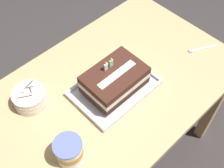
% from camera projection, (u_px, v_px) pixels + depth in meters
% --- Properties ---
extents(ground_plane, '(8.00, 8.00, 0.00)m').
position_uv_depth(ground_plane, '(110.00, 153.00, 1.91)').
color(ground_plane, '#383333').
extents(dining_table, '(1.21, 0.75, 0.74)m').
position_uv_depth(dining_table, '(110.00, 100.00, 1.40)').
color(dining_table, tan).
rests_on(dining_table, ground_plane).
extents(foil_tray, '(0.37, 0.26, 0.02)m').
position_uv_depth(foil_tray, '(114.00, 88.00, 1.30)').
color(foil_tray, silver).
rests_on(foil_tray, dining_table).
extents(birthday_cake, '(0.26, 0.18, 0.14)m').
position_uv_depth(birthday_cake, '(115.00, 79.00, 1.25)').
color(birthday_cake, '#412119').
rests_on(birthday_cake, foil_tray).
extents(bowl_stack, '(0.15, 0.15, 0.13)m').
position_uv_depth(bowl_stack, '(30.00, 98.00, 1.23)').
color(bowl_stack, silver).
rests_on(bowl_stack, dining_table).
extents(ice_cream_tub, '(0.11, 0.11, 0.11)m').
position_uv_depth(ice_cream_tub, '(69.00, 151.00, 1.07)').
color(ice_cream_tub, white).
rests_on(ice_cream_tub, dining_table).
extents(serving_spoon_near_tray, '(0.15, 0.09, 0.01)m').
position_uv_depth(serving_spoon_near_tray, '(197.00, 49.00, 1.44)').
color(serving_spoon_near_tray, silver).
rests_on(serving_spoon_near_tray, dining_table).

